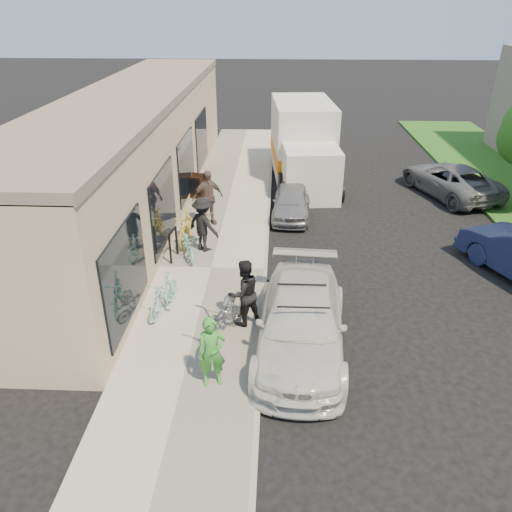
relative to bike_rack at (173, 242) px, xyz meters
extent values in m
plane|color=black|center=(3.16, -3.50, -0.71)|extent=(120.00, 120.00, 0.00)
cube|color=#AEAA9D|center=(1.16, -0.50, -0.64)|extent=(3.00, 34.00, 0.15)
cube|color=gray|center=(2.71, -0.50, -0.65)|extent=(0.12, 34.00, 0.13)
cube|color=tan|center=(-2.09, 4.50, 1.29)|extent=(3.50, 20.00, 4.00)
cube|color=#7E6E5F|center=(-2.09, 4.50, 3.39)|extent=(3.60, 20.00, 0.25)
cube|color=black|center=(-0.32, -3.50, 0.89)|extent=(0.06, 3.00, 2.20)
cube|color=black|center=(-0.32, 0.50, 0.89)|extent=(0.06, 3.00, 2.20)
cube|color=black|center=(-0.32, 4.50, 0.89)|extent=(0.06, 3.00, 2.20)
cube|color=black|center=(-0.32, 8.50, 0.89)|extent=(0.06, 3.00, 2.20)
cylinder|color=black|center=(-0.04, -0.30, -0.11)|extent=(0.06, 0.06, 0.90)
cylinder|color=black|center=(0.04, 0.30, -0.11)|extent=(0.06, 0.06, 0.90)
cylinder|color=black|center=(0.00, 0.00, 0.34)|extent=(0.14, 0.60, 0.06)
cube|color=black|center=(-0.12, 4.88, -0.09)|extent=(0.61, 0.38, 0.93)
cube|color=black|center=(-0.02, 5.21, -0.09)|extent=(0.61, 0.38, 0.93)
cube|color=black|center=(-0.12, 4.85, -0.04)|extent=(0.48, 0.27, 0.67)
imported|color=silver|center=(3.60, -3.88, -0.02)|extent=(2.26, 4.88, 1.38)
cylinder|color=black|center=(3.60, -4.40, 0.69)|extent=(1.09, 0.04, 0.04)
cylinder|color=black|center=(3.60, -3.48, 0.69)|extent=(1.09, 0.04, 0.04)
imported|color=gray|center=(3.53, 3.80, -0.16)|extent=(1.50, 3.31, 1.10)
cube|color=silver|center=(4.31, 5.65, 0.29)|extent=(2.27, 2.27, 2.00)
cube|color=black|center=(4.31, 5.65, 0.71)|extent=(1.95, 0.22, 0.95)
cube|color=silver|center=(4.06, 8.80, 0.92)|extent=(2.77, 4.61, 3.06)
cube|color=orange|center=(4.06, 8.80, 0.24)|extent=(2.79, 4.63, 0.58)
cylinder|color=black|center=(3.30, 5.04, -0.29)|extent=(0.33, 0.86, 0.84)
cylinder|color=black|center=(5.40, 5.21, -0.29)|extent=(0.33, 0.86, 0.84)
cylinder|color=black|center=(3.21, 6.19, -0.29)|extent=(0.33, 0.86, 0.84)
cylinder|color=black|center=(5.31, 6.36, -0.29)|extent=(0.33, 0.86, 0.84)
cylinder|color=black|center=(2.89, 10.19, -0.29)|extent=(0.33, 0.86, 0.84)
cylinder|color=black|center=(4.99, 10.35, -0.29)|extent=(0.33, 0.86, 0.84)
imported|color=#595C5E|center=(9.89, 6.26, -0.07)|extent=(3.52, 5.04, 1.28)
imported|color=#ABAAAD|center=(1.89, -3.81, 0.03)|extent=(1.39, 2.37, 1.18)
imported|color=green|center=(1.79, -5.30, 0.20)|extent=(0.63, 0.49, 1.53)
imported|color=black|center=(2.28, -3.19, 0.27)|extent=(1.02, 0.97, 1.66)
imported|color=#88CBC3|center=(0.30, -2.76, -0.10)|extent=(0.76, 1.60, 0.93)
imported|color=#88CBC3|center=(0.41, 0.17, -0.16)|extent=(1.03, 1.64, 0.81)
imported|color=gold|center=(0.16, 1.14, -0.05)|extent=(0.57, 1.72, 1.02)
imported|color=black|center=(0.81, 0.64, 0.28)|extent=(1.26, 1.14, 1.69)
imported|color=brown|center=(0.69, 2.64, 0.38)|extent=(1.18, 0.98, 1.88)
camera|label=1|loc=(3.00, -13.02, 6.32)|focal=35.00mm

